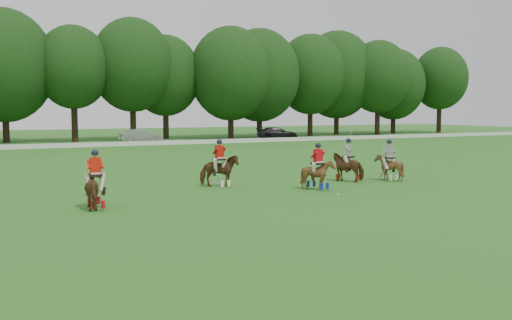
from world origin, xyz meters
name	(u,v)px	position (x,y,z in m)	size (l,w,h in m)	color
ground	(299,207)	(0.00, 0.00, 0.00)	(180.00, 180.00, 0.00)	#29621C
tree_line	(76,67)	(0.26, 48.05, 8.23)	(117.98, 14.32, 14.75)	black
boundary_rail	(93,145)	(0.00, 38.00, 0.22)	(120.00, 0.10, 0.44)	white
car_mid	(141,136)	(5.93, 42.50, 0.74)	(1.57, 4.50, 1.48)	gray
car_right	(277,133)	(22.75, 42.50, 0.73)	(2.04, 5.01, 1.45)	black
polo_red_a	(96,188)	(-6.75, 3.04, 0.76)	(1.06, 1.73, 2.15)	#4C2F14
polo_red_b	(220,170)	(-0.43, 6.39, 0.78)	(1.60, 1.41, 2.21)	#4C2F14
polo_red_c	(318,173)	(3.11, 3.50, 0.74)	(1.18, 1.31, 2.11)	#4C2F14
polo_stripe_a	(348,166)	(6.16, 5.40, 0.77)	(1.65, 1.80, 2.70)	#4C2F14
polo_stripe_b	(389,166)	(8.11, 4.65, 0.73)	(1.31, 1.42, 2.09)	#4C2F14
polo_ball	(338,195)	(2.91, 1.65, 0.04)	(0.09, 0.09, 0.09)	white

